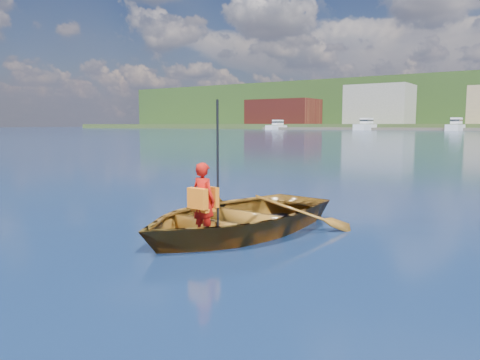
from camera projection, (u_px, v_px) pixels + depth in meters
ground at (225, 232)px, 7.74m from camera, size 600.00×600.00×0.00m
rowboat at (236, 216)px, 7.69m from camera, size 3.30×4.30×0.83m
child_paddler at (204, 200)px, 6.87m from camera, size 0.44×0.37×2.02m
hillside_trees at (414, 94)px, 226.71m from camera, size 317.89×76.38×25.03m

